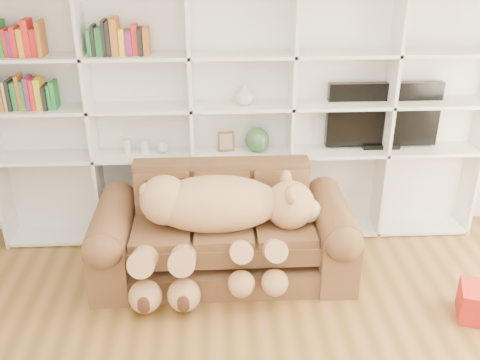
{
  "coord_description": "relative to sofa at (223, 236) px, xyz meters",
  "views": [
    {
      "loc": [
        -0.26,
        -2.21,
        2.74
      ],
      "look_at": [
        -0.05,
        1.63,
        0.9
      ],
      "focal_mm": 40.0,
      "sensor_mm": 36.0,
      "label": 1
    }
  ],
  "objects": [
    {
      "name": "wall_back",
      "position": [
        0.19,
        0.81,
        1.01
      ],
      "size": [
        5.0,
        0.02,
        2.7
      ],
      "primitive_type": "cube",
      "color": "white",
      "rests_on": "floor"
    },
    {
      "name": "bookshelf",
      "position": [
        -0.05,
        0.68,
        0.97
      ],
      "size": [
        4.43,
        0.35,
        2.4
      ],
      "color": "white",
      "rests_on": "floor"
    },
    {
      "name": "sofa",
      "position": [
        0.0,
        0.0,
        0.0
      ],
      "size": [
        2.15,
        0.93,
        0.9
      ],
      "color": "brown",
      "rests_on": "floor"
    },
    {
      "name": "teddy_bear",
      "position": [
        -0.05,
        -0.18,
        0.28
      ],
      "size": [
        1.55,
        0.86,
        0.9
      ],
      "rotation": [
        0.0,
        0.0,
        0.04
      ],
      "color": "tan",
      "rests_on": "sofa"
    },
    {
      "name": "throw_pillow",
      "position": [
        -0.46,
        0.15,
        0.3
      ],
      "size": [
        0.39,
        0.26,
        0.38
      ],
      "primitive_type": "cube",
      "rotation": [
        -0.24,
        0.0,
        0.18
      ],
      "color": "maroon",
      "rests_on": "sofa"
    },
    {
      "name": "tv",
      "position": [
        1.49,
        0.67,
        0.83
      ],
      "size": [
        1.03,
        0.18,
        0.61
      ],
      "color": "black",
      "rests_on": "bookshelf"
    },
    {
      "name": "picture_frame",
      "position": [
        0.05,
        0.62,
        0.63
      ],
      "size": [
        0.15,
        0.04,
        0.18
      ],
      "primitive_type": "cube",
      "rotation": [
        0.0,
        0.0,
        0.07
      ],
      "color": "brown",
      "rests_on": "bookshelf"
    },
    {
      "name": "green_vase",
      "position": [
        0.33,
        0.62,
        0.64
      ],
      "size": [
        0.22,
        0.22,
        0.22
      ],
      "primitive_type": "sphere",
      "color": "#2F5B33",
      "rests_on": "bookshelf"
    },
    {
      "name": "figurine_tall",
      "position": [
        -0.84,
        0.62,
        0.6
      ],
      "size": [
        0.09,
        0.09,
        0.14
      ],
      "primitive_type": "cylinder",
      "rotation": [
        0.0,
        0.0,
        0.26
      ],
      "color": "beige",
      "rests_on": "bookshelf"
    },
    {
      "name": "figurine_short",
      "position": [
        -0.69,
        0.62,
        0.59
      ],
      "size": [
        0.09,
        0.09,
        0.13
      ],
      "primitive_type": "cylinder",
      "rotation": [
        0.0,
        0.0,
        -0.21
      ],
      "color": "beige",
      "rests_on": "bookshelf"
    },
    {
      "name": "snow_globe",
      "position": [
        -0.53,
        0.62,
        0.58
      ],
      "size": [
        0.11,
        0.11,
        0.11
      ],
      "primitive_type": "sphere",
      "color": "silver",
      "rests_on": "bookshelf"
    },
    {
      "name": "shelf_vase",
      "position": [
        0.22,
        0.62,
        1.07
      ],
      "size": [
        0.18,
        0.18,
        0.19
      ],
      "primitive_type": "imported",
      "rotation": [
        0.0,
        0.0,
        -0.02
      ],
      "color": "beige",
      "rests_on": "bookshelf"
    }
  ]
}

